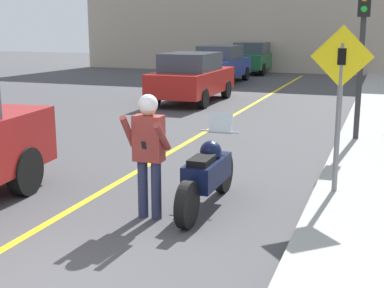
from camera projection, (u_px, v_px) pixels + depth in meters
name	position (u px, v px, depth m)	size (l,w,h in m)	color
ground_plane	(6.00, 283.00, 5.51)	(80.00, 80.00, 0.00)	#424244
road_center_line	(171.00, 151.00, 11.21)	(0.12, 36.00, 0.01)	yellow
motorcycle	(207.00, 174.00, 7.68)	(0.62, 2.28, 1.30)	black
person_biker	(148.00, 144.00, 7.15)	(0.59, 0.47, 1.71)	#282D4C
crossing_sign	(340.00, 93.00, 7.88)	(0.91, 0.08, 2.49)	slate
traffic_light	(363.00, 30.00, 11.42)	(0.26, 0.30, 3.41)	#2D2D30
parked_car_red	(192.00, 77.00, 18.18)	(1.88, 4.20, 1.68)	black
parked_car_blue	(221.00, 64.00, 24.32)	(1.88, 4.20, 1.68)	black
parked_car_green	(253.00, 57.00, 29.05)	(1.88, 4.20, 1.68)	black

